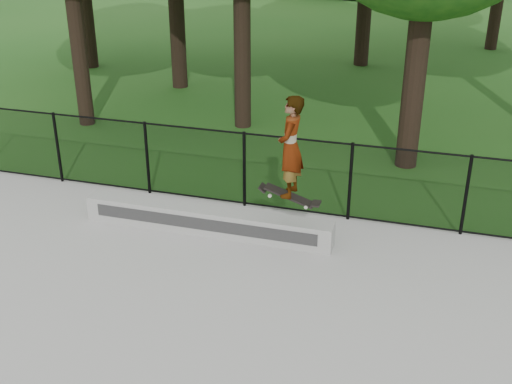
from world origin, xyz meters
TOP-DOWN VIEW (x-y plane):
  - grind_ledge at (-0.32, 4.70)m, footprint 4.52×0.40m
  - skater_airborne at (1.23, 4.44)m, footprint 0.81×0.61m
  - chainlink_fence at (0.00, 5.90)m, footprint 16.06×0.06m

SIDE VIEW (x-z plane):
  - grind_ledge at x=-0.32m, z-range 0.06..0.51m
  - chainlink_fence at x=0.00m, z-range 0.06..1.56m
  - skater_airborne at x=1.23m, z-range 0.98..2.83m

